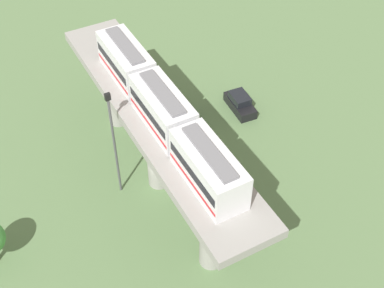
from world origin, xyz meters
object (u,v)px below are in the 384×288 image
at_px(parked_car_black, 240,103).
at_px(signal_post, 114,141).
at_px(parked_car_blue, 180,114).
at_px(train, 163,109).

xyz_separation_m(parked_car_black, signal_post, (-15.19, -4.30, 5.29)).
xyz_separation_m(parked_car_black, parked_car_blue, (-6.19, 1.46, 0.00)).
relative_size(train, parked_car_black, 4.73).
bearing_deg(parked_car_black, signal_post, -159.40).
xyz_separation_m(train, parked_car_blue, (5.60, 8.19, -9.19)).
bearing_deg(parked_car_black, parked_car_blue, 171.51).
relative_size(train, parked_car_blue, 4.60).
bearing_deg(train, signal_post, 144.50).
distance_m(train, parked_car_blue, 13.52).
xyz_separation_m(train, parked_car_black, (11.79, 6.72, -9.19)).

